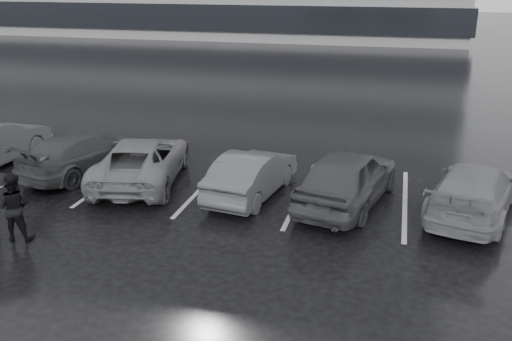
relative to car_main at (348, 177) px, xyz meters
The scene contains 8 objects.
ground 2.89m from the car_main, 132.67° to the right, with size 160.00×160.00×0.00m, color black.
car_main is the anchor object (origin of this frame).
car_west_a 2.57m from the car_main, behind, with size 1.32×3.78×1.25m, color #2F2F31.
car_west_b 5.92m from the car_main, behind, with size 2.16×4.67×1.30m, color #515154.
car_west_c 7.94m from the car_main, behind, with size 1.77×4.36×1.27m, color black.
car_east 3.13m from the car_main, ahead, with size 1.82×4.48×1.30m, color #515154.
pedestrian_right 8.12m from the car_main, 150.89° to the right, with size 0.77×0.60×1.57m, color black.
stall_stripes 2.83m from the car_main, behind, with size 19.72×5.00×0.00m.
Camera 1 is at (3.02, -12.01, 5.83)m, focal length 40.00 mm.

